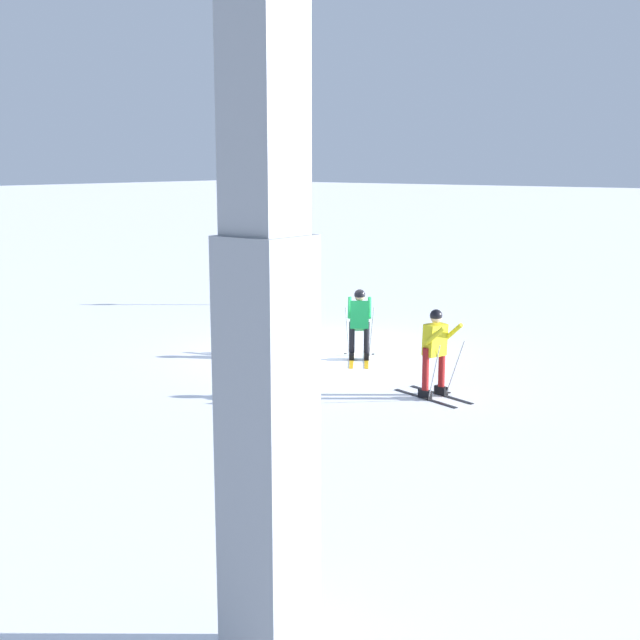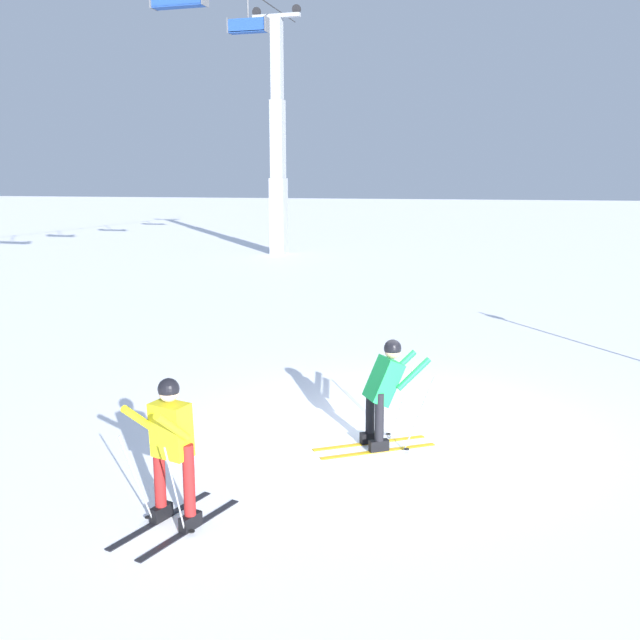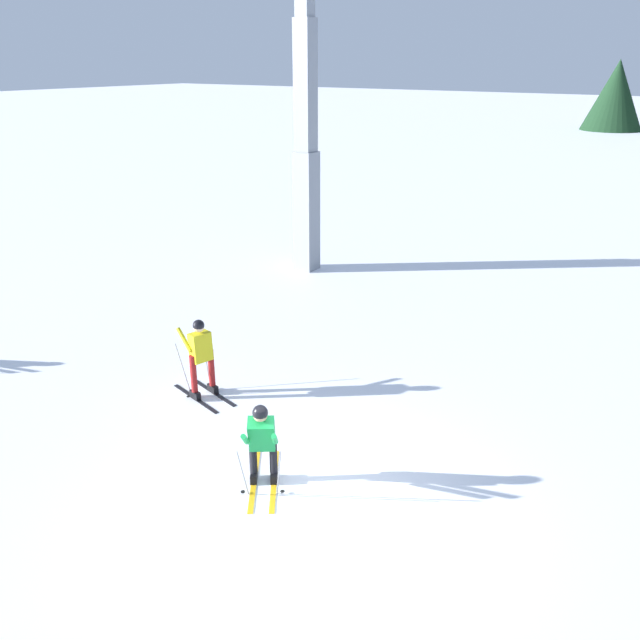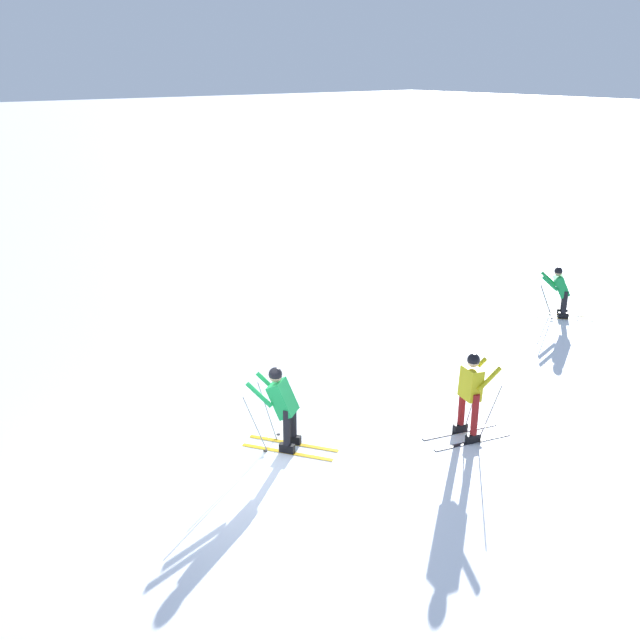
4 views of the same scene
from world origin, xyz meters
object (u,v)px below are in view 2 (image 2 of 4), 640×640
Objects in this scene: skier_carving_main at (385,385)px; chairlift_seat_farthest at (248,25)px; lift_tower_far at (278,155)px; skier_distant_downhill at (171,441)px.

chairlift_seat_farthest is (21.48, 10.33, 9.53)m from skier_carving_main.
skier_carving_main is 0.91× the size of chairlift_seat_farthest.
lift_tower_far is (25.38, 10.33, 4.10)m from skier_carving_main.
skier_distant_downhill is at bearing 149.04° from skier_carving_main.
skier_distant_downhill is (-24.49, -8.53, -9.46)m from chairlift_seat_farthest.
lift_tower_far is at bearing 22.15° from skier_carving_main.
skier_distant_downhill is at bearing -163.28° from lift_tower_far.
skier_carving_main is 0.14× the size of lift_tower_far.
skier_distant_downhill reaches higher than skier_carving_main.
chairlift_seat_farthest is at bearing 19.20° from skier_distant_downhill.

